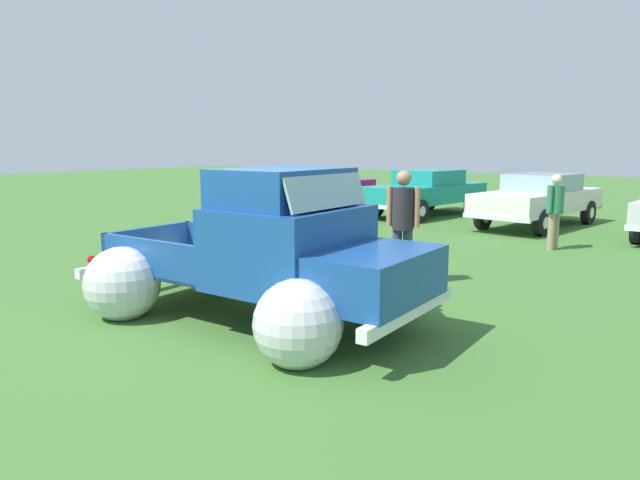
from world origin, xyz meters
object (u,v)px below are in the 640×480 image
(vintage_pickup_truck, at_px, (273,263))
(lane_cone_0, at_px, (362,258))
(spectator_1, at_px, (555,207))
(show_car_1, at_px, (426,191))
(show_car_2, at_px, (539,198))
(spectator_0, at_px, (403,219))
(show_car_0, at_px, (319,187))

(vintage_pickup_truck, bearing_deg, lane_cone_0, 98.44)
(spectator_1, bearing_deg, show_car_1, 154.39)
(show_car_2, bearing_deg, spectator_0, 9.72)
(show_car_2, distance_m, spectator_0, 8.01)
(spectator_0, xyz_separation_m, spectator_1, (1.29, 4.57, -0.13))
(vintage_pickup_truck, bearing_deg, show_car_1, 105.34)
(spectator_1, xyz_separation_m, lane_cone_0, (-2.10, -4.45, -0.59))
(show_car_0, distance_m, show_car_1, 3.70)
(show_car_1, height_order, lane_cone_0, show_car_1)
(show_car_2, xyz_separation_m, lane_cone_0, (-0.96, -7.88, -0.47))
(vintage_pickup_truck, distance_m, spectator_0, 2.78)
(show_car_1, bearing_deg, spectator_1, 59.84)
(show_car_1, bearing_deg, show_car_2, 91.23)
(show_car_0, bearing_deg, spectator_0, 43.51)
(spectator_0, bearing_deg, show_car_0, 29.61)
(spectator_0, distance_m, lane_cone_0, 1.09)
(lane_cone_0, bearing_deg, vintage_pickup_truck, -82.02)
(vintage_pickup_truck, distance_m, lane_cone_0, 2.91)
(show_car_0, relative_size, show_car_1, 0.98)
(vintage_pickup_truck, distance_m, spectator_1, 7.50)
(vintage_pickup_truck, height_order, spectator_0, vintage_pickup_truck)
(show_car_2, bearing_deg, show_car_0, -78.78)
(vintage_pickup_truck, xyz_separation_m, show_car_0, (-6.65, 10.68, 0.03))
(show_car_0, height_order, spectator_1, spectator_1)
(vintage_pickup_truck, xyz_separation_m, spectator_1, (1.70, 7.30, 0.15))
(show_car_1, height_order, spectator_1, spectator_1)
(vintage_pickup_truck, relative_size, lane_cone_0, 7.36)
(show_car_2, relative_size, spectator_0, 2.74)
(show_car_0, relative_size, spectator_1, 2.94)
(show_car_2, bearing_deg, spectator_1, 29.17)
(show_car_0, height_order, lane_cone_0, show_car_0)
(show_car_2, bearing_deg, lane_cone_0, 3.87)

